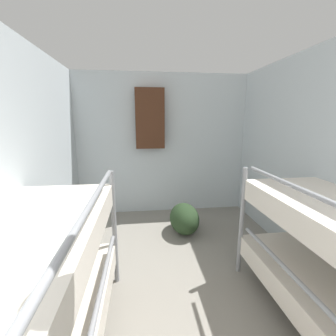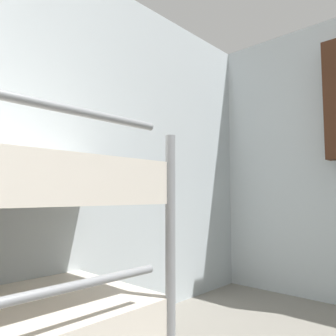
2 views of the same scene
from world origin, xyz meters
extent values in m
cube|color=silver|center=(0.00, 4.15, 1.12)|extent=(2.84, 0.06, 2.24)
cylinder|color=gray|center=(-0.62, 2.44, 0.55)|extent=(0.04, 0.04, 1.09)
cylinder|color=gray|center=(-0.62, 1.51, 0.53)|extent=(0.03, 1.63, 0.03)
cube|color=silver|center=(-0.99, 1.51, 0.88)|extent=(0.74, 1.92, 0.18)
cylinder|color=gray|center=(-0.62, 1.51, 1.11)|extent=(0.03, 1.63, 0.03)
cylinder|color=gray|center=(0.62, 2.44, 0.55)|extent=(0.04, 0.04, 1.09)
cylinder|color=gray|center=(0.62, 1.51, 0.53)|extent=(0.03, 1.63, 0.03)
cylinder|color=gray|center=(0.62, 1.51, 1.11)|extent=(0.03, 1.63, 0.03)
ellipsoid|color=#23381E|center=(0.22, 3.32, 0.20)|extent=(0.40, 0.58, 0.40)
cube|color=#472819|center=(-0.21, 4.00, 1.54)|extent=(0.44, 0.12, 0.90)
camera|label=1|loc=(-0.35, 0.50, 1.54)|focal=24.00mm
camera|label=2|loc=(0.36, 1.38, 0.83)|focal=35.00mm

